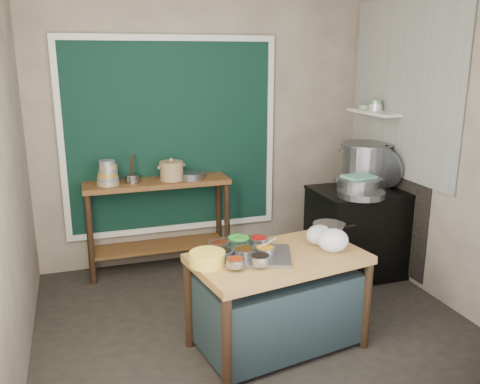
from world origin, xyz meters
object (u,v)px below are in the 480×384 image
object	(u,v)px
prep_table	(277,302)
stock_pot	(365,164)
ceramic_crock	(172,172)
utensil_cup	(133,179)
condiment_tray	(250,255)
steamer	(358,185)
saucepan	(328,232)
back_counter	(159,225)
yellow_basin	(207,259)
stove_block	(358,233)

from	to	relation	value
prep_table	stock_pot	bearing A→B (deg)	30.50
prep_table	ceramic_crock	world-z (taller)	ceramic_crock
prep_table	utensil_cup	bearing A→B (deg)	106.24
condiment_tray	ceramic_crock	world-z (taller)	ceramic_crock
prep_table	steamer	world-z (taller)	steamer
ceramic_crock	steamer	size ratio (longest dim) A/B	0.56
saucepan	ceramic_crock	bearing A→B (deg)	115.85
back_counter	utensil_cup	world-z (taller)	utensil_cup
utensil_cup	steamer	xyz separation A→B (m)	(2.06, -0.77, -0.04)
saucepan	steamer	size ratio (longest dim) A/B	0.57
back_counter	saucepan	size ratio (longest dim) A/B	5.77
back_counter	ceramic_crock	distance (m)	0.58
condiment_tray	utensil_cup	distance (m)	1.82
ceramic_crock	yellow_basin	bearing A→B (deg)	-92.87
steamer	stove_block	bearing A→B (deg)	41.78
ceramic_crock	utensil_cup	bearing A→B (deg)	-179.67
yellow_basin	condiment_tray	bearing A→B (deg)	7.66
yellow_basin	saucepan	bearing A→B (deg)	10.19
ceramic_crock	stove_block	bearing A→B (deg)	-21.94
back_counter	ceramic_crock	bearing A→B (deg)	-9.34
back_counter	condiment_tray	xyz separation A→B (m)	(0.39, -1.72, 0.29)
condiment_tray	utensil_cup	size ratio (longest dim) A/B	4.03
stove_block	yellow_basin	xyz separation A→B (m)	(-1.84, -1.03, 0.37)
saucepan	stock_pot	bearing A→B (deg)	42.16
back_counter	saucepan	bearing A→B (deg)	-55.26
stove_block	steamer	size ratio (longest dim) A/B	2.03
condiment_tray	back_counter	bearing A→B (deg)	102.85
prep_table	condiment_tray	world-z (taller)	condiment_tray
stove_block	stock_pot	xyz separation A→B (m)	(0.16, 0.21, 0.67)
yellow_basin	stock_pot	world-z (taller)	stock_pot
utensil_cup	condiment_tray	bearing A→B (deg)	-69.52
steamer	yellow_basin	bearing A→B (deg)	-151.28
utensil_cup	steamer	world-z (taller)	utensil_cup
steamer	prep_table	bearing A→B (deg)	-142.05
stove_block	yellow_basin	distance (m)	2.14
saucepan	utensil_cup	bearing A→B (deg)	125.19
stove_block	saucepan	bearing A→B (deg)	-133.51
yellow_basin	utensil_cup	world-z (taller)	utensil_cup
prep_table	saucepan	world-z (taller)	saucepan
stove_block	utensil_cup	bearing A→B (deg)	161.81
back_counter	condiment_tray	world-z (taller)	back_counter
condiment_tray	ceramic_crock	size ratio (longest dim) A/B	2.30
back_counter	prep_table	bearing A→B (deg)	-71.10
saucepan	utensil_cup	xyz separation A→B (m)	(-1.33, 1.55, 0.17)
condiment_tray	yellow_basin	world-z (taller)	yellow_basin
stove_block	yellow_basin	size ratio (longest dim) A/B	3.57
stock_pot	condiment_tray	bearing A→B (deg)	-144.22
utensil_cup	steamer	bearing A→B (deg)	-20.51
condiment_tray	utensil_cup	bearing A→B (deg)	110.48
condiment_tray	steamer	distance (m)	1.71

